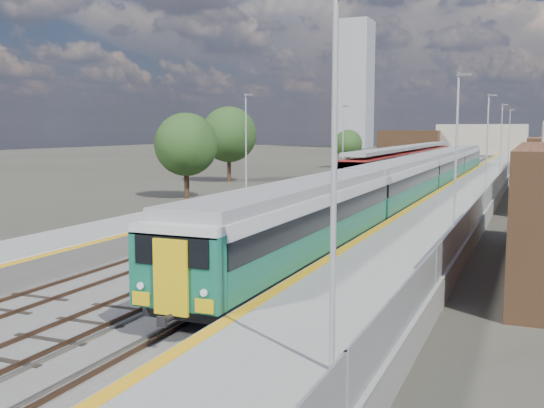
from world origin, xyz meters
The scene contains 11 objects.
ground centered at (0.00, 50.00, 0.00)m, with size 320.00×320.00×0.00m, color #47443A.
ballast_bed centered at (-2.25, 52.50, 0.03)m, with size 10.50×155.00×0.06m, color #565451.
tracks centered at (-1.65, 54.18, 0.11)m, with size 8.96×160.00×0.17m.
platform_right centered at (5.28, 52.49, 0.54)m, with size 4.70×155.00×8.52m.
platform_left centered at (-9.05, 52.49, 0.52)m, with size 4.30×155.00×8.52m.
buildings centered at (-18.12, 138.60, 10.70)m, with size 72.00×185.50×40.00m.
green_train centered at (1.50, 43.10, 2.16)m, with size 2.79×77.69×3.07m.
red_train centered at (-5.50, 75.54, 2.10)m, with size 2.81×57.00×3.55m.
tree_a centered at (-17.22, 37.08, 4.56)m, with size 5.35×5.35×7.24m.
tree_b centered at (-21.48, 53.72, 5.27)m, with size 6.17×6.17×8.36m.
tree_c centered at (-16.32, 83.72, 3.64)m, with size 4.27×4.27×5.79m.
Camera 1 is at (10.24, -9.83, 5.85)m, focal length 42.00 mm.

